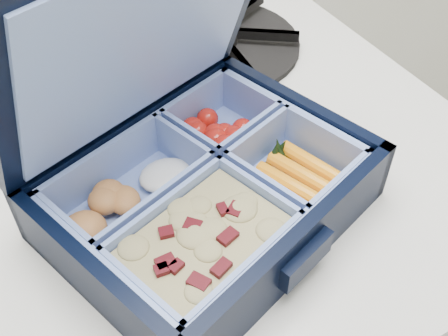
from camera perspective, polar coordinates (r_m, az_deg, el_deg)
bento_box at (r=0.47m, az=-1.63°, el=-2.48°), size 0.30×0.26×0.06m
burner_grate at (r=0.68m, az=-0.73°, el=13.25°), size 0.26×0.26×0.03m
fork at (r=0.63m, az=0.04°, el=8.86°), size 0.16×0.14×0.01m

